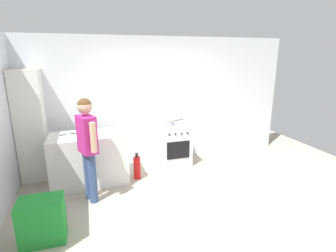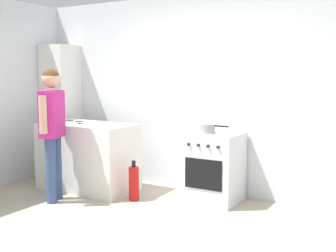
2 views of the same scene
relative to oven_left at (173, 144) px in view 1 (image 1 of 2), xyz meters
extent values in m
plane|color=#ADA38E|center=(-0.35, -1.58, -0.43)|extent=(8.00, 8.00, 0.00)
cube|color=silver|center=(-0.35, 0.37, 0.87)|extent=(6.00, 0.10, 2.60)
cube|color=silver|center=(-1.70, -0.38, 0.02)|extent=(1.30, 0.70, 0.90)
cube|color=silver|center=(0.00, 0.00, 0.00)|extent=(0.63, 0.60, 0.85)
cube|color=black|center=(0.00, -0.30, -0.03)|extent=(0.47, 0.01, 0.36)
cylinder|color=black|center=(-0.14, -0.12, 0.42)|extent=(0.20, 0.20, 0.01)
cylinder|color=black|center=(0.14, -0.12, 0.42)|extent=(0.20, 0.20, 0.01)
cylinder|color=black|center=(-0.14, 0.12, 0.42)|extent=(0.20, 0.20, 0.01)
cylinder|color=black|center=(0.14, 0.12, 0.42)|extent=(0.20, 0.20, 0.01)
cylinder|color=black|center=(-0.19, -0.31, 0.31)|extent=(0.04, 0.02, 0.04)
cylinder|color=black|center=(-0.06, -0.31, 0.31)|extent=(0.04, 0.02, 0.04)
cylinder|color=black|center=(0.06, -0.31, 0.31)|extent=(0.04, 0.02, 0.04)
cylinder|color=black|center=(0.19, -0.31, 0.31)|extent=(0.04, 0.02, 0.04)
cylinder|color=gray|center=(-0.09, -0.02, 0.48)|extent=(0.19, 0.19, 0.11)
cylinder|color=black|center=(0.10, -0.02, 0.52)|extent=(0.18, 0.02, 0.02)
cube|color=silver|center=(-1.97, -0.21, 0.48)|extent=(0.19, 0.13, 0.01)
cube|color=black|center=(-2.10, -0.29, 0.48)|extent=(0.11, 0.08, 0.01)
cube|color=silver|center=(-1.79, -0.23, 0.48)|extent=(0.22, 0.08, 0.01)
cube|color=black|center=(-1.95, -0.27, 0.48)|extent=(0.11, 0.05, 0.01)
cube|color=silver|center=(-1.88, -0.39, 0.48)|extent=(0.14, 0.10, 0.01)
cube|color=black|center=(-1.77, -0.45, 0.48)|extent=(0.11, 0.07, 0.01)
cylinder|color=#384C7A|center=(-1.67, -1.08, -0.03)|extent=(0.13, 0.13, 0.80)
cylinder|color=#384C7A|center=(-1.73, -0.93, -0.03)|extent=(0.13, 0.13, 0.80)
cube|color=#B7267A|center=(-1.70, -1.00, 0.66)|extent=(0.31, 0.39, 0.57)
cylinder|color=tan|center=(-1.61, -1.23, 0.67)|extent=(0.09, 0.09, 0.44)
cylinder|color=tan|center=(-1.79, -0.78, 0.67)|extent=(0.09, 0.09, 0.44)
sphere|color=tan|center=(-1.70, -1.00, 1.08)|extent=(0.22, 0.22, 0.22)
sphere|color=brown|center=(-1.70, -1.00, 1.10)|extent=(0.21, 0.21, 0.21)
cylinder|color=red|center=(-0.87, -0.48, -0.22)|extent=(0.13, 0.13, 0.42)
cylinder|color=black|center=(-0.87, -0.48, 0.03)|extent=(0.05, 0.05, 0.08)
cube|color=#1E842D|center=(-2.29, -1.82, -0.29)|extent=(0.52, 0.36, 0.28)
cube|color=#1E842D|center=(-2.29, -1.82, -0.01)|extent=(0.52, 0.36, 0.28)
cube|color=silver|center=(-2.65, 0.10, 0.57)|extent=(0.48, 0.44, 2.00)
camera|label=1|loc=(-1.65, -4.93, 1.80)|focal=28.00mm
camera|label=2|loc=(2.10, -4.66, 1.15)|focal=45.00mm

